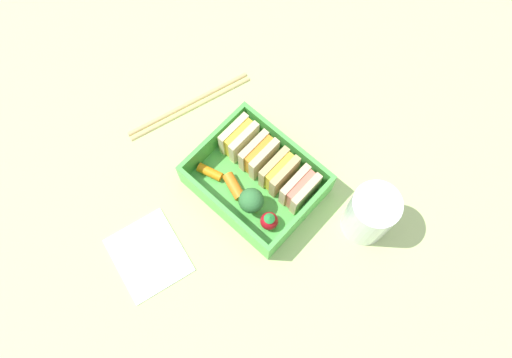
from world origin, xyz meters
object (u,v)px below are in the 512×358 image
sandwich_center_right (300,189)px  folded_napkin (149,255)px  carrot_stick_left (234,186)px  sandwich_center (279,172)px  sandwich_left (239,138)px  broccoli_floret (251,201)px  drinking_glass (370,214)px  sandwich_center_left (259,155)px  chopstick_pair (190,105)px  strawberry_far_left (269,221)px  carrot_stick_far_left (210,172)px

sandwich_center_right → folded_napkin: bearing=-115.7°
carrot_stick_left → sandwich_center: bearing=55.8°
sandwich_left → broccoli_floret: 9.20cm
drinking_glass → sandwich_center_left: bearing=-169.1°
broccoli_floret → drinking_glass: bearing=34.6°
sandwich_left → carrot_stick_left: bearing=-53.8°
sandwich_left → sandwich_center: bearing=0.0°
chopstick_pair → sandwich_center_left: bearing=-0.1°
sandwich_center_right → broccoli_floret: bearing=-123.2°
sandwich_center → strawberry_far_left: size_ratio=1.71×
sandwich_center_right → chopstick_pair: size_ratio=0.27×
carrot_stick_left → chopstick_pair: (-13.98, 5.20, -1.62)cm
sandwich_center → folded_napkin: bearing=-106.4°
carrot_stick_left → drinking_glass: drinking_glass is taller
sandwich_left → chopstick_pair: size_ratio=0.27×
sandwich_center_left → drinking_glass: 16.57cm
drinking_glass → folded_napkin: size_ratio=0.91×
sandwich_center_right → carrot_stick_left: 9.00cm
sandwich_center_right → drinking_glass: 9.51cm
carrot_stick_left → folded_napkin: size_ratio=0.37×
sandwich_center_left → carrot_stick_far_left: 7.18cm
carrot_stick_left → broccoli_floret: 4.00cm
broccoli_floret → strawberry_far_left: 3.54cm
carrot_stick_far_left → broccoli_floret: broccoli_floret is taller
strawberry_far_left → chopstick_pair: (-20.83, 5.70, -2.18)cm
sandwich_center_left → carrot_stick_far_left: bearing=-122.4°
chopstick_pair → folded_napkin: bearing=-58.8°
sandwich_center_right → chopstick_pair: bearing=179.9°
strawberry_far_left → sandwich_center_left: bearing=140.9°
sandwich_left → drinking_glass: 20.17cm
sandwich_center_right → carrot_stick_far_left: bearing=-152.0°
carrot_stick_left → strawberry_far_left: 6.90cm
carrot_stick_far_left → carrot_stick_left: size_ratio=0.94×
sandwich_center_right → chopstick_pair: (-21.15, 0.02, -3.24)cm
sandwich_center → broccoli_floret: 5.53cm
sandwich_center_right → strawberry_far_left: (-0.32, -5.68, -1.06)cm
broccoli_floret → strawberry_far_left: (3.31, -0.15, -1.26)cm
sandwich_center → sandwich_left: bearing=180.0°
strawberry_far_left → folded_napkin: 16.65cm
sandwich_center_right → carrot_stick_left: bearing=-144.2°
sandwich_left → strawberry_far_left: (10.65, -5.68, -1.06)cm
sandwich_center_right → carrot_stick_far_left: (-11.04, -5.88, -1.74)cm
sandwich_center_left → folded_napkin: (-2.06, -19.45, -3.39)cm
drinking_glass → folded_napkin: 29.40cm
sandwich_center → broccoli_floret: size_ratio=1.18×
strawberry_far_left → sandwich_left: bearing=151.9°
broccoli_floret → chopstick_pair: (-17.52, 5.55, -3.44)cm
sandwich_left → sandwich_center_left: bearing=0.0°
sandwich_center → broccoli_floret: (0.03, -5.53, 0.20)cm
sandwich_center_right → strawberry_far_left: sandwich_center_right is taller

